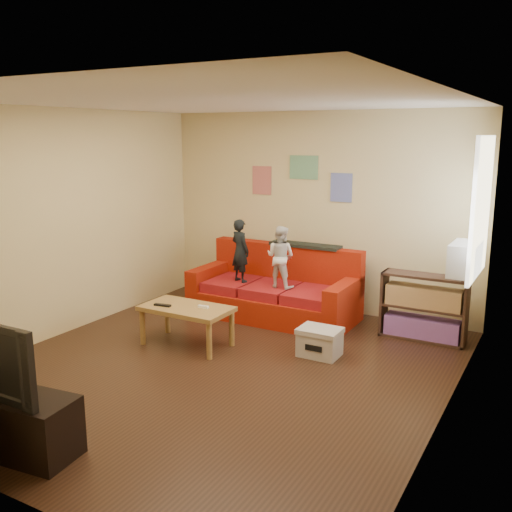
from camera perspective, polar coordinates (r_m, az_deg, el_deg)
The scene contains 16 objects.
room_shell at distance 5.68m, azimuth -3.95°, elevation 1.49°, with size 4.52×5.02×2.72m.
sofa at distance 7.64m, azimuth 2.02°, elevation -3.66°, with size 2.18×1.00×0.96m.
child_a at distance 7.57m, azimuth -1.60°, elevation 0.54°, with size 0.31×0.20×0.84m, color black.
child_b at distance 7.29m, azimuth 2.45°, elevation -0.08°, with size 0.39×0.30×0.80m, color silver.
coffee_table at distance 6.60m, azimuth -6.96°, elevation -5.58°, with size 1.03×0.57×0.46m.
remote at distance 6.64m, azimuth -9.34°, elevation -4.87°, with size 0.20×0.05×0.02m, color black.
game_controller at distance 6.51m, azimuth -5.29°, elevation -5.08°, with size 0.13×0.04×0.03m, color white.
bookshelf at distance 7.04m, azimuth 16.40°, elevation -5.27°, with size 0.98×0.30×0.79m.
window at distance 6.42m, azimuth 21.58°, elevation 4.51°, with size 0.04×1.08×1.48m, color white.
ac_unit at distance 6.52m, azimuth 20.16°, elevation -0.27°, with size 0.28×0.55×0.35m, color #B7B2A3.
artwork_left at distance 8.18m, azimuth 0.59°, elevation 7.58°, with size 0.30×0.01×0.40m, color #D87266.
artwork_center at distance 7.87m, azimuth 4.79°, elevation 8.82°, with size 0.42×0.01×0.32m, color #72B27F.
artwork_right at distance 7.68m, azimuth 8.52°, elevation 6.78°, with size 0.30×0.01×0.38m, color #727FCC.
file_box at distance 6.36m, azimuth 6.38°, elevation -8.52°, with size 0.46×0.35×0.31m.
tv_stand at distance 4.97m, azimuth -23.96°, elevation -14.77°, with size 1.24×0.41×0.47m, color black.
tissue at distance 6.48m, azimuth 5.90°, elevation -9.16°, with size 0.10×0.10×0.10m, color white.
Camera 1 is at (3.07, -4.67, 2.39)m, focal length 40.00 mm.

